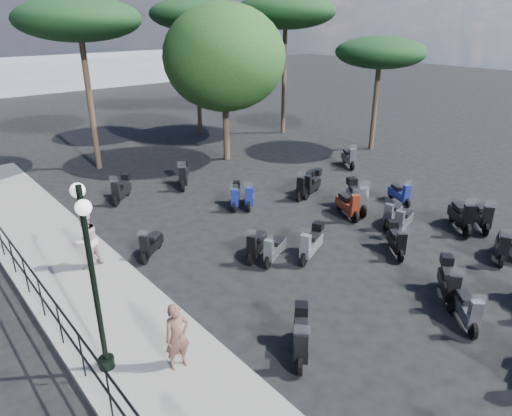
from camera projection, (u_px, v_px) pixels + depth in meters
ground at (352, 273)px, 13.71m from camera, size 120.00×120.00×0.00m
sidewalk at (103, 307)px, 11.97m from camera, size 3.00×30.00×0.15m
railing at (48, 303)px, 10.74m from camera, size 0.04×26.04×1.10m
lamp_post_1 at (92, 271)px, 8.90m from camera, size 0.52×1.20×4.17m
woman at (177, 337)px, 9.58m from camera, size 0.59×0.42×1.53m
pedestrian_far at (86, 240)px, 13.41m from camera, size 1.05×0.93×1.78m
scooter_2 at (301, 337)px, 10.22m from camera, size 1.25×1.25×1.28m
scooter_3 at (256, 245)px, 14.42m from camera, size 1.37×0.92×1.23m
scooter_4 at (151, 245)px, 14.49m from camera, size 1.22×1.00×1.18m
scooter_5 at (121, 190)px, 18.86m from camera, size 1.30×1.24×1.30m
scooter_7 at (449, 282)px, 12.29m from camera, size 1.39×1.17×1.33m
scooter_8 at (467, 310)px, 11.26m from camera, size 1.15×1.19×1.24m
scooter_9 at (311, 244)px, 14.38m from camera, size 1.56×0.86×1.31m
scooter_10 at (274, 250)px, 14.20m from camera, size 1.39×0.78×1.18m
scooter_11 at (250, 196)px, 18.28m from camera, size 1.15×1.22×1.26m
scooter_14 at (403, 221)px, 16.12m from camera, size 1.53×0.65×1.24m
scooter_15 at (396, 241)px, 14.68m from camera, size 1.08×1.25×1.20m
scooter_16 at (236, 196)px, 18.26m from camera, size 1.11×1.19×1.18m
scooter_17 at (184, 176)px, 20.40m from camera, size 1.16×1.51×1.39m
scooter_20 at (482, 217)px, 16.37m from camera, size 1.37×1.17×1.35m
scooter_21 at (357, 197)px, 17.90m from camera, size 1.13×1.67×1.48m
scooter_22 at (348, 205)px, 17.33m from camera, size 0.88×1.62×1.37m
scooter_23 at (305, 186)px, 19.27m from camera, size 1.55×0.84×1.30m
scooter_25 at (502, 247)px, 14.28m from camera, size 1.52×0.85×1.29m
scooter_27 at (461, 216)px, 16.28m from camera, size 1.33×1.47×1.49m
scooter_28 at (400, 194)px, 18.58m from camera, size 0.78×1.43×1.21m
scooter_29 at (349, 158)px, 23.12m from camera, size 1.02×1.48×1.35m
scooter_31 at (392, 214)px, 16.67m from camera, size 1.53×0.65×1.24m
scooter_32 at (312, 184)px, 19.47m from camera, size 1.55×0.84×1.30m
broadleaf_tree at (224, 58)px, 22.53m from camera, size 6.11×6.11×7.80m
pine_0 at (195, 15)px, 27.17m from camera, size 5.47×5.47×8.17m
pine_1 at (286, 11)px, 27.24m from camera, size 6.06×6.06×8.44m
pine_2 at (79, 20)px, 20.42m from camera, size 5.64×5.64×7.97m
pine_3 at (380, 53)px, 24.34m from camera, size 4.83×4.83×6.16m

